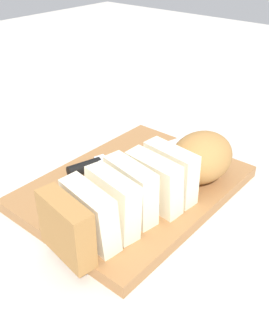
# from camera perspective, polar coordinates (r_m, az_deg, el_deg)

# --- Properties ---
(ground_plane) EXTENTS (3.00, 3.00, 0.00)m
(ground_plane) POSITION_cam_1_polar(r_m,az_deg,el_deg) (0.69, 0.00, -3.59)
(ground_plane) COLOR beige
(cutting_board) EXTENTS (0.38, 0.28, 0.02)m
(cutting_board) POSITION_cam_1_polar(r_m,az_deg,el_deg) (0.69, 0.00, -2.87)
(cutting_board) COLOR #9E6B3D
(cutting_board) RESTS_ON ground_plane
(bread_loaf) EXTENTS (0.36, 0.14, 0.09)m
(bread_loaf) POSITION_cam_1_polar(r_m,az_deg,el_deg) (0.61, 3.42, -1.75)
(bread_loaf) COLOR #A8753D
(bread_loaf) RESTS_ON cutting_board
(bread_knife) EXTENTS (0.28, 0.10, 0.02)m
(bread_knife) POSITION_cam_1_polar(r_m,az_deg,el_deg) (0.72, -4.61, 0.81)
(bread_knife) COLOR silver
(bread_knife) RESTS_ON cutting_board
(crumb_near_knife) EXTENTS (0.01, 0.01, 0.01)m
(crumb_near_knife) POSITION_cam_1_polar(r_m,az_deg,el_deg) (0.70, -4.15, -1.04)
(crumb_near_knife) COLOR #996633
(crumb_near_knife) RESTS_ON cutting_board
(crumb_near_loaf) EXTENTS (0.01, 0.01, 0.01)m
(crumb_near_loaf) POSITION_cam_1_polar(r_m,az_deg,el_deg) (0.69, -2.07, -1.22)
(crumb_near_loaf) COLOR #996633
(crumb_near_loaf) RESTS_ON cutting_board
(crumb_stray_left) EXTENTS (0.00, 0.00, 0.00)m
(crumb_stray_left) POSITION_cam_1_polar(r_m,az_deg,el_deg) (0.72, -1.87, 0.02)
(crumb_stray_left) COLOR #996633
(crumb_stray_left) RESTS_ON cutting_board
(crumb_stray_right) EXTENTS (0.01, 0.01, 0.01)m
(crumb_stray_right) POSITION_cam_1_polar(r_m,az_deg,el_deg) (0.65, -1.90, -3.43)
(crumb_stray_right) COLOR #996633
(crumb_stray_right) RESTS_ON cutting_board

